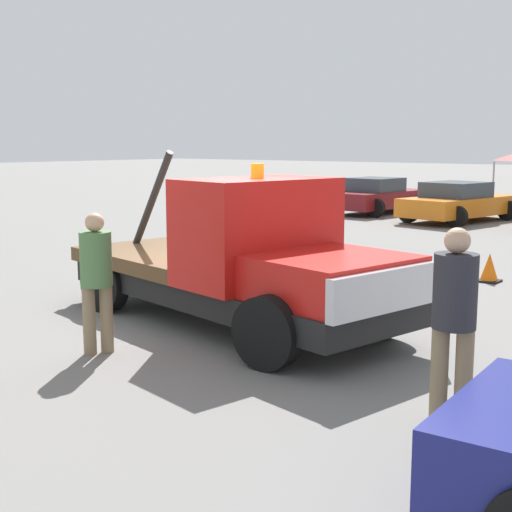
{
  "coord_description": "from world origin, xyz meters",
  "views": [
    {
      "loc": [
        6.65,
        -7.73,
        2.62
      ],
      "look_at": [
        0.5,
        0.0,
        1.05
      ],
      "focal_mm": 50.0,
      "sensor_mm": 36.0,
      "label": 1
    }
  ],
  "objects_px": {
    "tow_truck": "(245,264)",
    "parked_car_maroon": "(377,196)",
    "person_at_hood": "(96,273)",
    "traffic_cone": "(489,269)",
    "parked_car_orange": "(458,202)",
    "person_near_truck": "(454,310)"
  },
  "relations": [
    {
      "from": "person_near_truck",
      "to": "person_at_hood",
      "type": "height_order",
      "value": "person_near_truck"
    },
    {
      "from": "tow_truck",
      "to": "parked_car_maroon",
      "type": "bearing_deg",
      "value": 123.65
    },
    {
      "from": "tow_truck",
      "to": "person_near_truck",
      "type": "bearing_deg",
      "value": -10.1
    },
    {
      "from": "person_near_truck",
      "to": "traffic_cone",
      "type": "distance_m",
      "value": 7.36
    },
    {
      "from": "person_near_truck",
      "to": "parked_car_maroon",
      "type": "distance_m",
      "value": 20.46
    },
    {
      "from": "parked_car_orange",
      "to": "traffic_cone",
      "type": "relative_size",
      "value": 8.82
    },
    {
      "from": "person_at_hood",
      "to": "parked_car_maroon",
      "type": "bearing_deg",
      "value": 135.0
    },
    {
      "from": "person_near_truck",
      "to": "traffic_cone",
      "type": "bearing_deg",
      "value": 177.96
    },
    {
      "from": "parked_car_orange",
      "to": "tow_truck",
      "type": "bearing_deg",
      "value": -158.26
    },
    {
      "from": "tow_truck",
      "to": "traffic_cone",
      "type": "xyz_separation_m",
      "value": [
        1.47,
        5.55,
        -0.67
      ]
    },
    {
      "from": "tow_truck",
      "to": "traffic_cone",
      "type": "relative_size",
      "value": 11.1
    },
    {
      "from": "person_at_hood",
      "to": "person_near_truck",
      "type": "bearing_deg",
      "value": 35.41
    },
    {
      "from": "parked_car_maroon",
      "to": "parked_car_orange",
      "type": "bearing_deg",
      "value": -99.76
    },
    {
      "from": "person_at_hood",
      "to": "traffic_cone",
      "type": "xyz_separation_m",
      "value": [
        2.12,
        7.66,
        -0.77
      ]
    },
    {
      "from": "person_at_hood",
      "to": "parked_car_orange",
      "type": "xyz_separation_m",
      "value": [
        -2.59,
        17.35,
        -0.38
      ]
    },
    {
      "from": "parked_car_orange",
      "to": "traffic_cone",
      "type": "distance_m",
      "value": 10.79
    },
    {
      "from": "parked_car_maroon",
      "to": "parked_car_orange",
      "type": "distance_m",
      "value": 3.68
    },
    {
      "from": "traffic_cone",
      "to": "parked_car_orange",
      "type": "bearing_deg",
      "value": 115.9
    },
    {
      "from": "parked_car_orange",
      "to": "person_at_hood",
      "type": "bearing_deg",
      "value": -161.78
    },
    {
      "from": "person_at_hood",
      "to": "parked_car_maroon",
      "type": "xyz_separation_m",
      "value": [
        -6.15,
        18.24,
        -0.38
      ]
    },
    {
      "from": "person_near_truck",
      "to": "traffic_cone",
      "type": "relative_size",
      "value": 3.37
    },
    {
      "from": "tow_truck",
      "to": "person_near_truck",
      "type": "relative_size",
      "value": 3.3
    }
  ]
}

